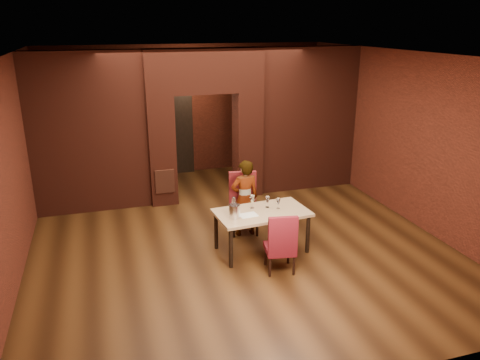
# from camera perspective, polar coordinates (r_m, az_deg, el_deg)

# --- Properties ---
(floor) EXTENTS (8.00, 8.00, 0.00)m
(floor) POSITION_cam_1_polar(r_m,az_deg,el_deg) (8.68, -1.03, -6.52)
(floor) COLOR #452711
(floor) RESTS_ON ground
(ceiling) EXTENTS (7.00, 8.00, 0.04)m
(ceiling) POSITION_cam_1_polar(r_m,az_deg,el_deg) (7.87, -1.17, 15.06)
(ceiling) COLOR silver
(ceiling) RESTS_ON ground
(wall_back) EXTENTS (7.00, 0.04, 3.20)m
(wall_back) POSITION_cam_1_polar(r_m,az_deg,el_deg) (11.94, -6.48, 8.48)
(wall_back) COLOR maroon
(wall_back) RESTS_ON ground
(wall_front) EXTENTS (7.00, 0.04, 3.20)m
(wall_front) POSITION_cam_1_polar(r_m,az_deg,el_deg) (4.66, 12.82, -8.67)
(wall_front) COLOR maroon
(wall_front) RESTS_ON ground
(wall_left) EXTENTS (0.04, 8.00, 3.20)m
(wall_left) POSITION_cam_1_polar(r_m,az_deg,el_deg) (7.95, -26.13, 1.42)
(wall_left) COLOR maroon
(wall_left) RESTS_ON ground
(wall_right) EXTENTS (0.04, 8.00, 3.20)m
(wall_right) POSITION_cam_1_polar(r_m,az_deg,el_deg) (9.67, 19.34, 5.11)
(wall_right) COLOR maroon
(wall_right) RESTS_ON ground
(pillar_left) EXTENTS (0.55, 0.55, 2.30)m
(pillar_left) POSITION_cam_1_polar(r_m,az_deg,el_deg) (9.96, -9.57, 3.62)
(pillar_left) COLOR maroon
(pillar_left) RESTS_ON ground
(pillar_right) EXTENTS (0.55, 0.55, 2.30)m
(pillar_right) POSITION_cam_1_polar(r_m,az_deg,el_deg) (10.36, 0.91, 4.48)
(pillar_right) COLOR maroon
(pillar_right) RESTS_ON ground
(lintel) EXTENTS (2.45, 0.55, 0.90)m
(lintel) POSITION_cam_1_polar(r_m,az_deg,el_deg) (9.84, -4.46, 13.13)
(lintel) COLOR maroon
(lintel) RESTS_ON ground
(wing_wall_left) EXTENTS (2.28, 0.35, 3.20)m
(wing_wall_left) POSITION_cam_1_polar(r_m,az_deg,el_deg) (9.78, -17.96, 5.40)
(wing_wall_left) COLOR maroon
(wing_wall_left) RESTS_ON ground
(wing_wall_right) EXTENTS (2.28, 0.35, 3.20)m
(wing_wall_right) POSITION_cam_1_polar(r_m,az_deg,el_deg) (10.77, 8.14, 7.30)
(wing_wall_right) COLOR maroon
(wing_wall_right) RESTS_ON ground
(vent_panel) EXTENTS (0.40, 0.03, 0.50)m
(vent_panel) POSITION_cam_1_polar(r_m,az_deg,el_deg) (9.85, -9.14, -0.18)
(vent_panel) COLOR brown
(vent_panel) RESTS_ON ground
(rear_door) EXTENTS (0.90, 0.08, 2.10)m
(rear_door) POSITION_cam_1_polar(r_m,az_deg,el_deg) (11.92, -8.23, 5.70)
(rear_door) COLOR black
(rear_door) RESTS_ON ground
(rear_door_frame) EXTENTS (1.02, 0.04, 2.22)m
(rear_door_frame) POSITION_cam_1_polar(r_m,az_deg,el_deg) (11.88, -8.19, 5.65)
(rear_door_frame) COLOR black
(rear_door_frame) RESTS_ON ground
(dining_table) EXTENTS (1.60, 0.98, 0.72)m
(dining_table) POSITION_cam_1_polar(r_m,az_deg,el_deg) (7.93, 2.65, -6.23)
(dining_table) COLOR tan
(dining_table) RESTS_ON ground
(chair_far) EXTENTS (0.58, 0.58, 1.11)m
(chair_far) POSITION_cam_1_polar(r_m,az_deg,el_deg) (8.53, 0.49, -2.94)
(chair_far) COLOR maroon
(chair_far) RESTS_ON ground
(chair_near) EXTENTS (0.51, 0.51, 0.98)m
(chair_near) POSITION_cam_1_polar(r_m,az_deg,el_deg) (7.30, 4.89, -7.48)
(chair_near) COLOR maroon
(chair_near) RESTS_ON ground
(person_seated) EXTENTS (0.53, 0.36, 1.41)m
(person_seated) POSITION_cam_1_polar(r_m,az_deg,el_deg) (8.38, 0.59, -2.21)
(person_seated) COLOR silver
(person_seated) RESTS_ON ground
(wine_glass_a) EXTENTS (0.09, 0.09, 0.23)m
(wine_glass_a) POSITION_cam_1_polar(r_m,az_deg,el_deg) (7.88, 1.50, -2.67)
(wine_glass_a) COLOR white
(wine_glass_a) RESTS_ON dining_table
(wine_glass_b) EXTENTS (0.08, 0.08, 0.20)m
(wine_glass_b) POSITION_cam_1_polar(r_m,az_deg,el_deg) (7.92, 3.36, -2.68)
(wine_glass_b) COLOR white
(wine_glass_b) RESTS_ON dining_table
(wine_glass_c) EXTENTS (0.07, 0.07, 0.18)m
(wine_glass_c) POSITION_cam_1_polar(r_m,az_deg,el_deg) (7.89, 4.69, -2.87)
(wine_glass_c) COLOR silver
(wine_glass_c) RESTS_ON dining_table
(tasting_sheet) EXTENTS (0.31, 0.24, 0.00)m
(tasting_sheet) POSITION_cam_1_polar(r_m,az_deg,el_deg) (7.63, 1.03, -4.30)
(tasting_sheet) COLOR white
(tasting_sheet) RESTS_ON dining_table
(wine_bucket) EXTENTS (0.18, 0.18, 0.22)m
(wine_bucket) POSITION_cam_1_polar(r_m,az_deg,el_deg) (7.49, -0.68, -3.84)
(wine_bucket) COLOR silver
(wine_bucket) RESTS_ON dining_table
(water_bottle) EXTENTS (0.06, 0.06, 0.26)m
(water_bottle) POSITION_cam_1_polar(r_m,az_deg,el_deg) (7.72, -0.76, -2.96)
(water_bottle) COLOR white
(water_bottle) RESTS_ON dining_table
(potted_plant) EXTENTS (0.52, 0.52, 0.44)m
(potted_plant) POSITION_cam_1_polar(r_m,az_deg,el_deg) (9.08, 5.46, -3.91)
(potted_plant) COLOR #286323
(potted_plant) RESTS_ON ground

